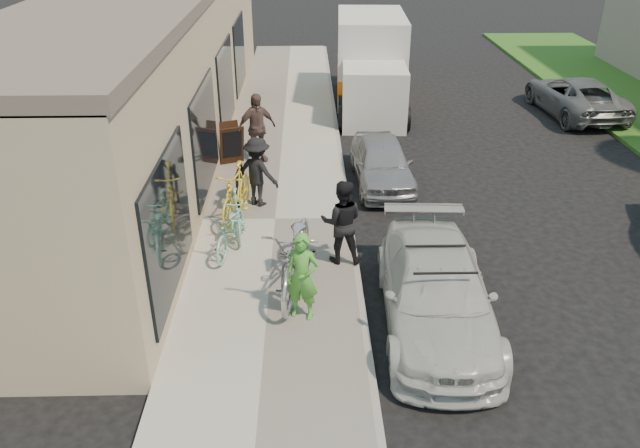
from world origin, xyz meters
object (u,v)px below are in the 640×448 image
object	(u,v)px
sandwich_board	(230,143)
moving_truck	(371,67)
sedan_silver	(382,162)
tandem_bike	(297,253)
bike_rack	(240,184)
cruiser_bike_b	(231,229)
sedan_white	(436,292)
man_standing	(342,222)
woman_rider	(302,277)
bystander_b	(256,128)
cruiser_bike_c	(236,193)
far_car_gray	(575,96)
cruiser_bike_a	(237,215)
bystander_a	(258,172)

from	to	relation	value
sandwich_board	moving_truck	size ratio (longest dim) A/B	0.17
sedan_silver	tandem_bike	world-z (taller)	tandem_bike
bike_rack	sandwich_board	world-z (taller)	sandwich_board
tandem_bike	cruiser_bike_b	world-z (taller)	tandem_bike
bike_rack	moving_truck	size ratio (longest dim) A/B	0.16
sandwich_board	sedan_white	size ratio (longest dim) A/B	0.23
bike_rack	sedan_silver	distance (m)	3.55
moving_truck	tandem_bike	xyz separation A→B (m)	(-2.29, -11.15, -0.42)
sedan_white	man_standing	distance (m)	2.27
sedan_white	sedan_silver	xyz separation A→B (m)	(-0.24, 5.52, -0.05)
woman_rider	bystander_b	distance (m)	6.75
tandem_bike	cruiser_bike_b	size ratio (longest dim) A/B	1.51
bike_rack	moving_truck	world-z (taller)	moving_truck
sandwich_board	woman_rider	distance (m)	6.81
cruiser_bike_c	man_standing	bearing A→B (deg)	-28.99
sedan_silver	far_car_gray	world-z (taller)	far_car_gray
sedan_white	tandem_bike	size ratio (longest dim) A/B	1.68
far_car_gray	man_standing	bearing A→B (deg)	45.29
cruiser_bike_c	bystander_b	size ratio (longest dim) A/B	1.08
bike_rack	cruiser_bike_c	distance (m)	0.46
cruiser_bike_a	far_car_gray	bearing A→B (deg)	29.45
sedan_white	cruiser_bike_b	world-z (taller)	sedan_white
cruiser_bike_a	bystander_a	size ratio (longest dim) A/B	0.98
bike_rack	sedan_white	xyz separation A→B (m)	(3.44, -4.00, -0.10)
bystander_a	sedan_white	bearing A→B (deg)	157.28
far_car_gray	bystander_a	distance (m)	11.55
sedan_white	far_car_gray	world-z (taller)	sedan_white
bystander_b	sandwich_board	bearing A→B (deg)	158.67
sandwich_board	sedan_white	xyz separation A→B (m)	(3.91, -6.61, -0.05)
bystander_a	bystander_b	world-z (taller)	bystander_b
sedan_silver	man_standing	xyz separation A→B (m)	(-1.16, -3.76, 0.39)
man_standing	cruiser_bike_a	world-z (taller)	man_standing
sandwich_board	sedan_silver	size ratio (longest dim) A/B	0.30
cruiser_bike_a	sedan_silver	bearing A→B (deg)	31.18
cruiser_bike_b	bike_rack	bearing A→B (deg)	100.26
sedan_silver	cruiser_bike_b	distance (m)	4.62
woman_rider	cruiser_bike_a	distance (m)	3.04
bike_rack	cruiser_bike_b	bearing A→B (deg)	-90.43
bike_rack	far_car_gray	size ratio (longest dim) A/B	0.22
sandwich_board	man_standing	world-z (taller)	man_standing
sandwich_board	cruiser_bike_a	world-z (taller)	sandwich_board
bike_rack	cruiser_bike_b	world-z (taller)	bike_rack
woman_rider	sandwich_board	bearing A→B (deg)	123.02
cruiser_bike_a	cruiser_bike_c	xyz separation A→B (m)	(-0.07, 0.75, 0.12)
sedan_white	woman_rider	bearing A→B (deg)	-178.42
bike_rack	far_car_gray	world-z (taller)	far_car_gray
moving_truck	cruiser_bike_c	distance (m)	9.26
sedan_white	bystander_b	distance (m)	7.46
bystander_a	bystander_b	bearing A→B (deg)	-54.84
sedan_silver	cruiser_bike_a	xyz separation A→B (m)	(-3.16, -2.74, 0.04)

